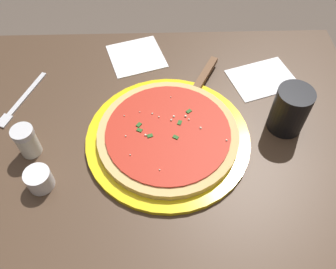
{
  "coord_description": "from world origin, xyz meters",
  "views": [
    {
      "loc": [
        -0.01,
        0.5,
        1.39
      ],
      "look_at": [
        -0.02,
        0.04,
        0.77
      ],
      "focal_mm": 37.59,
      "sensor_mm": 36.0,
      "label": 1
    }
  ],
  "objects": [
    {
      "name": "napkin_folded_right",
      "position": [
        -0.26,
        -0.15,
        0.76
      ],
      "size": [
        0.19,
        0.16,
        0.0
      ],
      "primitive_type": "cube",
      "rotation": [
        0.0,
        0.0,
        0.32
      ],
      "color": "white",
      "rests_on": "restaurant_table"
    },
    {
      "name": "fork",
      "position": [
        0.33,
        -0.08,
        0.76
      ],
      "size": [
        0.09,
        0.18,
        0.0
      ],
      "color": "silver",
      "rests_on": "restaurant_table"
    },
    {
      "name": "parmesan_shaker",
      "position": [
        0.28,
        0.06,
        0.79
      ],
      "size": [
        0.05,
        0.05,
        0.07
      ],
      "color": "silver",
      "rests_on": "restaurant_table"
    },
    {
      "name": "pizza",
      "position": [
        -0.02,
        0.04,
        0.78
      ],
      "size": [
        0.31,
        0.31,
        0.02
      ],
      "color": "#DBB26B",
      "rests_on": "serving_plate"
    },
    {
      "name": "pizza_server",
      "position": [
        -0.1,
        -0.11,
        0.77
      ],
      "size": [
        0.14,
        0.22,
        0.01
      ],
      "color": "silver",
      "rests_on": "serving_plate"
    },
    {
      "name": "cup_tall_drink",
      "position": [
        -0.28,
        0.01,
        0.81
      ],
      "size": [
        0.08,
        0.08,
        0.11
      ],
      "primitive_type": "cylinder",
      "color": "black",
      "rests_on": "restaurant_table"
    },
    {
      "name": "cup_small_sauce",
      "position": [
        0.24,
        0.14,
        0.78
      ],
      "size": [
        0.05,
        0.05,
        0.04
      ],
      "primitive_type": "cylinder",
      "color": "silver",
      "rests_on": "restaurant_table"
    },
    {
      "name": "restaurant_table",
      "position": [
        0.0,
        0.0,
        0.59
      ],
      "size": [
        0.98,
        0.68,
        0.75
      ],
      "color": "black",
      "rests_on": "ground_plane"
    },
    {
      "name": "ground_plane",
      "position": [
        0.0,
        0.0,
        0.0
      ],
      "size": [
        5.0,
        5.0,
        0.0
      ],
      "primitive_type": "plane",
      "color": "brown"
    },
    {
      "name": "napkin_loose_left",
      "position": [
        0.06,
        -0.24,
        0.76
      ],
      "size": [
        0.17,
        0.17,
        0.0
      ],
      "primitive_type": "cube",
      "rotation": [
        0.0,
        0.0,
        0.31
      ],
      "color": "white",
      "rests_on": "restaurant_table"
    },
    {
      "name": "serving_plate",
      "position": [
        -0.02,
        0.04,
        0.76
      ],
      "size": [
        0.36,
        0.36,
        0.01
      ],
      "primitive_type": "cylinder",
      "color": "yellow",
      "rests_on": "restaurant_table"
    }
  ]
}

